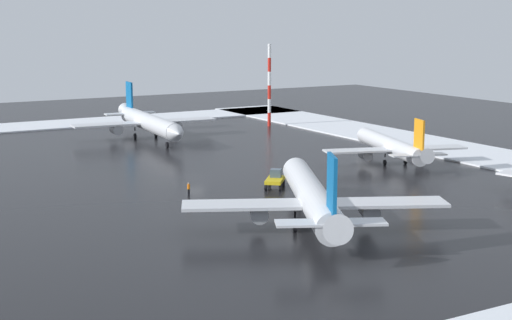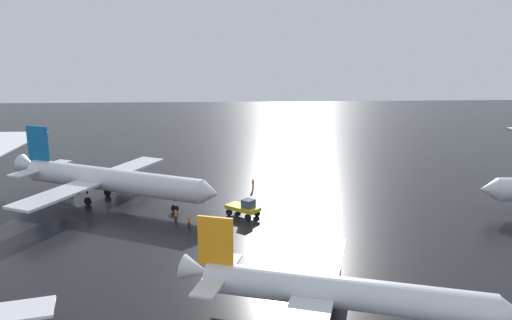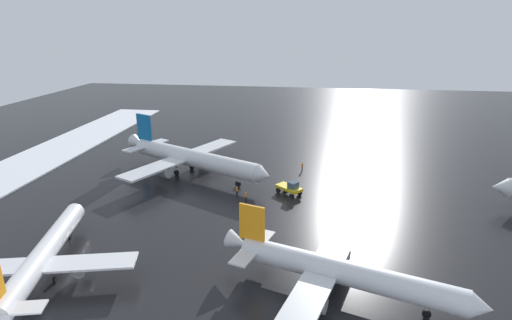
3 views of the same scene
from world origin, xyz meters
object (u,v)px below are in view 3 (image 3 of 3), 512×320
(pushback_tug, at_px, (290,188))
(ground_crew_mid_apron, at_px, (246,196))
(airplane_far_rear, at_px, (339,271))
(ground_crew_by_nose_gear, at_px, (302,166))
(airplane_foreground_jet, at_px, (42,256))
(airplane_distant_tail, at_px, (191,158))
(ground_crew_beside_wing, at_px, (237,190))

(pushback_tug, bearing_deg, ground_crew_mid_apron, -111.03)
(airplane_far_rear, bearing_deg, ground_crew_by_nose_gear, 114.96)
(airplane_far_rear, distance_m, ground_crew_by_nose_gear, 38.73)
(airplane_foreground_jet, relative_size, pushback_tug, 5.25)
(airplane_distant_tail, xyz_separation_m, ground_crew_beside_wing, (10.58, -8.87, -2.47))
(airplane_distant_tail, bearing_deg, ground_crew_beside_wing, -13.91)
(pushback_tug, relative_size, ground_crew_by_nose_gear, 2.89)
(airplane_distant_tail, height_order, airplane_foreground_jet, airplane_distant_tail)
(airplane_distant_tail, bearing_deg, airplane_foreground_jet, -75.94)
(pushback_tug, height_order, ground_crew_beside_wing, pushback_tug)
(airplane_distant_tail, bearing_deg, ground_crew_mid_apron, -15.43)
(ground_crew_beside_wing, bearing_deg, airplane_far_rear, 26.30)
(airplane_far_rear, xyz_separation_m, pushback_tug, (-6.75, 26.05, -1.49))
(airplane_foreground_jet, distance_m, ground_crew_mid_apron, 30.81)
(pushback_tug, bearing_deg, ground_crew_by_nose_gear, 121.84)
(ground_crew_by_nose_gear, xyz_separation_m, ground_crew_mid_apron, (-8.79, -16.26, 0.00))
(airplane_distant_tail, distance_m, pushback_tug, 20.90)
(pushback_tug, relative_size, ground_crew_mid_apron, 2.89)
(airplane_distant_tail, bearing_deg, ground_crew_by_nose_gear, 39.87)
(airplane_foreground_jet, xyz_separation_m, pushback_tug, (26.88, 27.48, -1.29))
(airplane_distant_tail, xyz_separation_m, ground_crew_by_nose_gear, (21.26, 5.23, -2.47))
(airplane_far_rear, relative_size, airplane_foreground_jet, 1.06)
(airplane_foreground_jet, height_order, ground_crew_by_nose_gear, airplane_foreground_jet)
(airplane_foreground_jet, relative_size, ground_crew_beside_wing, 15.16)
(airplane_far_rear, bearing_deg, airplane_foreground_jet, -160.07)
(airplane_far_rear, distance_m, ground_crew_beside_wing, 28.97)
(airplane_foreground_jet, height_order, pushback_tug, airplane_foreground_jet)
(pushback_tug, distance_m, ground_crew_mid_apron, 8.10)
(ground_crew_beside_wing, xyz_separation_m, ground_crew_mid_apron, (1.89, -2.16, 0.00))
(airplane_distant_tail, distance_m, ground_crew_beside_wing, 14.02)
(airplane_foreground_jet, distance_m, pushback_tug, 38.47)
(airplane_foreground_jet, bearing_deg, ground_crew_by_nose_gear, -49.46)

